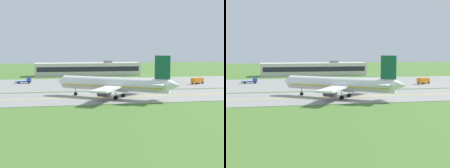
{
  "view_description": "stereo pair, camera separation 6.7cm",
  "coord_description": "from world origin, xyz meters",
  "views": [
    {
      "loc": [
        -21.21,
        -106.01,
        14.77
      ],
      "look_at": [
        0.74,
        -0.19,
        4.0
      ],
      "focal_mm": 58.22,
      "sensor_mm": 36.0,
      "label": 1
    },
    {
      "loc": [
        -21.14,
        -106.03,
        14.77
      ],
      "look_at": [
        0.74,
        -0.19,
        4.0
      ],
      "focal_mm": 58.22,
      "sensor_mm": 36.0,
      "label": 2
    }
  ],
  "objects": [
    {
      "name": "taxiway_centreline",
      "position": [
        0.0,
        0.0,
        0.11
      ],
      "size": [
        220.0,
        0.6,
        0.01
      ],
      "primitive_type": "cube",
      "color": "yellow",
      "rests_on": "taxiway_strip"
    },
    {
      "name": "terminal_building",
      "position": [
        5.42,
        86.74,
        3.42
      ],
      "size": [
        55.86,
        11.73,
        8.01
      ],
      "color": "beige",
      "rests_on": "ground"
    },
    {
      "name": "taxiway_strip",
      "position": [
        0.0,
        0.0,
        0.05
      ],
      "size": [
        240.0,
        28.0,
        0.1
      ],
      "primitive_type": "cube",
      "color": "gray",
      "rests_on": "ground"
    },
    {
      "name": "service_truck_baggage",
      "position": [
        14.5,
        29.04,
        1.18
      ],
      "size": [
        6.61,
        2.98,
        2.59
      ],
      "color": "#264CA5",
      "rests_on": "ground"
    },
    {
      "name": "service_truck_catering",
      "position": [
        -25.83,
        48.26,
        1.18
      ],
      "size": [
        6.41,
        2.4,
        2.59
      ],
      "color": "#264CA5",
      "rests_on": "ground"
    },
    {
      "name": "apron_pad",
      "position": [
        10.0,
        42.0,
        0.05
      ],
      "size": [
        140.0,
        52.0,
        0.1
      ],
      "primitive_type": "cube",
      "color": "gray",
      "rests_on": "ground"
    },
    {
      "name": "service_truck_fuel",
      "position": [
        43.07,
        31.77,
        1.53
      ],
      "size": [
        6.29,
        4.5,
        2.6
      ],
      "color": "orange",
      "rests_on": "ground"
    },
    {
      "name": "airplane_lead",
      "position": [
        1.13,
        -2.49,
        4.13
      ],
      "size": [
        33.58,
        29.17,
        12.7
      ],
      "color": "white",
      "rests_on": "ground"
    },
    {
      "name": "ground_plane",
      "position": [
        0.0,
        0.0,
        0.0
      ],
      "size": [
        500.0,
        500.0,
        0.0
      ],
      "primitive_type": "plane",
      "color": "#47702D"
    }
  ]
}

